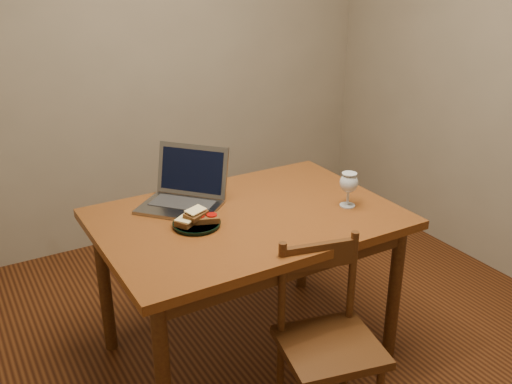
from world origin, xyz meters
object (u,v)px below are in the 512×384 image
chair (328,333)px  plate (197,224)px  laptop (186,189)px  table (247,232)px  milk_glass (348,189)px

chair → plate: size_ratio=2.17×
chair → laptop: size_ratio=0.95×
table → plate: plate is taller
plate → milk_glass: 0.71m
plate → laptop: bearing=76.1°
table → chair: (0.06, -0.54, -0.22)m
laptop → chair: bearing=-25.3°
table → laptop: laptop is taller
chair → laptop: (-0.24, 0.80, 0.37)m
laptop → milk_glass: bearing=15.3°
milk_glass → laptop: size_ratio=0.35×
chair → laptop: bearing=119.1°
chair → laptop: laptop is taller
plate → laptop: 0.26m
table → laptop: bearing=124.8°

